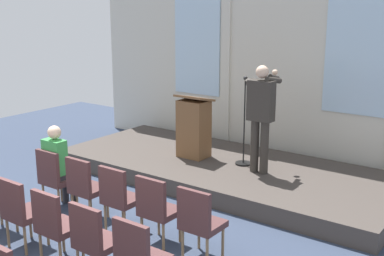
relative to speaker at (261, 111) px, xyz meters
The scene contains 15 objects.
rear_partition 1.94m from the speaker, 112.96° to the left, with size 8.48×0.14×4.17m.
stage_platform 1.39m from the speaker, behind, with size 6.09×2.53×0.29m, color #3F3833.
speaker is the anchor object (origin of this frame).
mic_stand 0.84m from the speaker, 154.82° to the left, with size 0.28×0.28×1.55m.
lectern 1.47m from the speaker, behind, with size 0.60×0.48×1.16m.
chair_r0_c0 3.39m from the speaker, 128.44° to the right, with size 0.46×0.44×0.94m.
audience_r0_c0 3.29m from the speaker, 129.35° to the right, with size 0.36×0.39×1.29m.
chair_r0_c1 3.03m from the speaker, 118.20° to the right, with size 0.46×0.44×0.94m.
chair_r0_c2 2.80m from the speaker, 105.59° to the right, with size 0.46×0.44×0.94m.
chair_r0_c3 2.70m from the speaker, 91.24° to the right, with size 0.46×0.44×0.94m.
chair_r0_c4 2.77m from the speaker, 76.74° to the right, with size 0.46×0.44×0.94m.
chair_r1_c1 3.98m from the speaker, 110.76° to the right, with size 0.46×0.44×0.94m.
chair_r1_c2 3.80m from the speaker, 101.16° to the right, with size 0.46×0.44×0.94m.
chair_r1_c3 3.74m from the speaker, 90.88° to the right, with size 0.46×0.44×0.94m.
chair_r1_c4 3.79m from the speaker, 80.54° to the right, with size 0.46×0.44×0.94m.
Camera 1 is at (4.54, -3.00, 3.06)m, focal length 47.18 mm.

